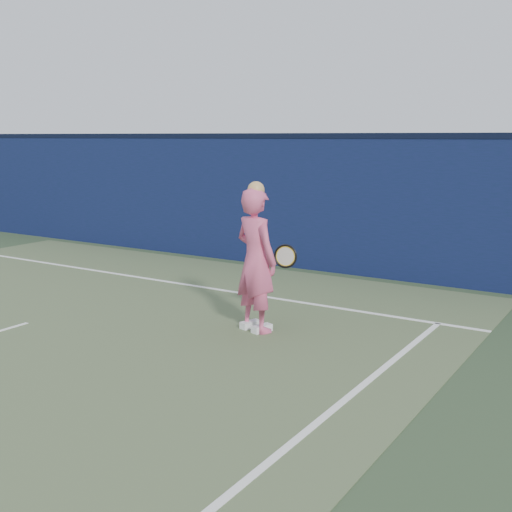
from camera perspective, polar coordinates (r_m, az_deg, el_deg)
The scene contains 4 objects.
backstop_wall at distance 13.22m, azimuth -0.95°, elevation 5.00°, with size 24.00×0.40×2.50m, color #0C1836.
wall_cap at distance 13.16m, azimuth -0.97°, elevation 10.64°, with size 24.00×0.42×0.10m, color black.
player at distance 8.36m, azimuth -0.00°, elevation -0.36°, with size 0.80×0.65×1.98m.
racket at distance 8.66m, azimuth 2.47°, elevation -0.06°, with size 0.62×0.14×0.33m.
Camera 1 is at (7.21, -4.51, 2.55)m, focal length 45.00 mm.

